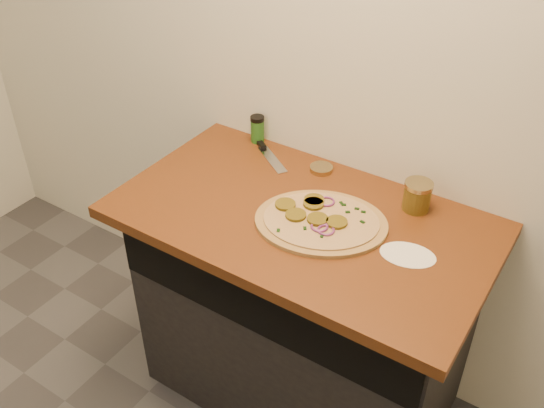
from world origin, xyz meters
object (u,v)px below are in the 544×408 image
Objects in this scene: pizza at (320,221)px; chefs_knife at (265,150)px; salsa_jar at (417,196)px; spice_shaker at (257,129)px.

chefs_knife is (-0.39, 0.27, -0.00)m from pizza.
pizza is 0.32m from salsa_jar.
spice_shaker is at bearing 145.12° from pizza.
spice_shaker is (-0.45, 0.31, 0.04)m from pizza.
spice_shaker is at bearing 144.73° from chefs_knife.
salsa_jar is 0.95× the size of spice_shaker.
salsa_jar is (0.22, 0.24, 0.04)m from pizza.
salsa_jar is at bearing -3.16° from chefs_knife.
spice_shaker reaches higher than chefs_knife.
chefs_knife is 0.09m from spice_shaker.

